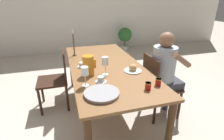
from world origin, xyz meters
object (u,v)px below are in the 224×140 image
at_px(serving_tray, 102,93).
at_px(candlestick_tall, 74,46).
at_px(teacup_across, 82,65).
at_px(bread_plate, 133,69).
at_px(jam_jar_red, 158,82).
at_px(red_pitcher, 88,65).
at_px(teacup_near_person, 101,80).
at_px(chair_person_side, 157,85).
at_px(jam_jar_amber, 148,86).
at_px(chair_opposite, 57,78).
at_px(potted_plant, 125,37).
at_px(wine_glass_juice, 85,72).
at_px(person_seated, 166,69).
at_px(wine_glass_water, 105,62).

xyz_separation_m(serving_tray, candlestick_tall, (-0.13, 1.25, 0.14)).
height_order(teacup_across, bread_plate, bread_plate).
relative_size(bread_plate, jam_jar_red, 2.89).
height_order(red_pitcher, teacup_near_person, red_pitcher).
xyz_separation_m(red_pitcher, candlestick_tall, (-0.09, 0.77, 0.04)).
bearing_deg(red_pitcher, chair_person_side, -1.08).
xyz_separation_m(chair_person_side, jam_jar_red, (-0.28, -0.44, 0.30)).
bearing_deg(bread_plate, jam_jar_amber, -94.38).
relative_size(chair_person_side, jam_jar_amber, 11.81).
distance_m(chair_person_side, chair_opposite, 1.43).
height_order(jam_jar_amber, candlestick_tall, candlestick_tall).
relative_size(chair_person_side, red_pitcher, 3.83).
distance_m(teacup_near_person, jam_jar_red, 0.59).
bearing_deg(teacup_across, jam_jar_red, -46.89).
xyz_separation_m(teacup_across, potted_plant, (1.66, 2.86, -0.32)).
height_order(jam_jar_red, potted_plant, jam_jar_red).
bearing_deg(chair_person_side, wine_glass_juice, -76.25).
height_order(teacup_across, candlestick_tall, candlestick_tall).
xyz_separation_m(chair_opposite, person_seated, (1.38, -0.62, 0.22)).
xyz_separation_m(wine_glass_water, teacup_across, (-0.23, 0.31, -0.13)).
relative_size(teacup_near_person, candlestick_tall, 0.31).
distance_m(wine_glass_juice, serving_tray, 0.28).
relative_size(serving_tray, candlestick_tall, 0.84).
distance_m(wine_glass_water, teacup_near_person, 0.23).
bearing_deg(jam_jar_amber, teacup_near_person, 143.99).
distance_m(chair_person_side, teacup_across, 1.04).
distance_m(chair_opposite, red_pitcher, 0.80).
height_order(red_pitcher, wine_glass_juice, red_pitcher).
bearing_deg(wine_glass_water, red_pitcher, 164.12).
bearing_deg(chair_person_side, potted_plant, 167.49).
bearing_deg(teacup_near_person, red_pitcher, 112.57).
bearing_deg(bread_plate, candlestick_tall, 127.21).
xyz_separation_m(person_seated, jam_jar_amber, (-0.50, -0.48, 0.08)).
bearing_deg(teacup_across, red_pitcher, -79.90).
bearing_deg(chair_person_side, teacup_near_person, -75.99).
relative_size(serving_tray, bread_plate, 1.52).
height_order(wine_glass_water, teacup_near_person, wine_glass_water).
bearing_deg(person_seated, jam_jar_red, -40.40).
distance_m(chair_opposite, jam_jar_amber, 1.44).
bearing_deg(teacup_near_person, jam_jar_amber, -36.01).
bearing_deg(jam_jar_amber, chair_opposite, 128.51).
xyz_separation_m(wine_glass_water, bread_plate, (0.34, 0.00, -0.13)).
relative_size(wine_glass_water, serving_tray, 0.65).
relative_size(wine_glass_juice, potted_plant, 0.29).
relative_size(red_pitcher, jam_jar_red, 3.08).
bearing_deg(bread_plate, potted_plant, 71.19).
distance_m(person_seated, bread_plate, 0.47).
bearing_deg(jam_jar_amber, bread_plate, 85.62).
bearing_deg(jam_jar_red, teacup_across, 133.11).
bearing_deg(chair_opposite, candlestick_tall, -59.06).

